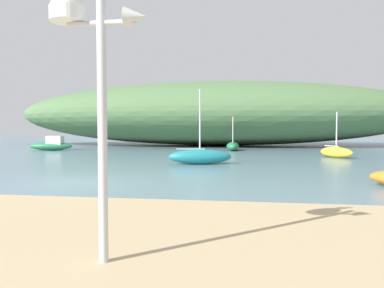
# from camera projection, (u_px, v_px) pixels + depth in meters

# --- Properties ---
(ground_plane) EXTENTS (120.00, 120.00, 0.00)m
(ground_plane) POSITION_uv_depth(u_px,v_px,m) (76.00, 182.00, 12.80)
(ground_plane) COLOR slate
(distant_hill) EXTENTS (44.92, 15.92, 6.92)m
(distant_hill) POSITION_uv_depth(u_px,v_px,m) (216.00, 114.00, 40.27)
(distant_hill) COLOR #517547
(distant_hill) RESTS_ON ground
(mast_structure) EXTENTS (1.24, 0.45, 3.44)m
(mast_structure) POSITION_uv_depth(u_px,v_px,m) (84.00, 44.00, 4.59)
(mast_structure) COLOR silver
(mast_structure) RESTS_ON beach_sand
(sailboat_off_point) EXTENTS (1.19, 2.89, 2.85)m
(sailboat_off_point) POSITION_uv_depth(u_px,v_px,m) (233.00, 146.00, 30.76)
(sailboat_off_point) COLOR #287A4C
(sailboat_off_point) RESTS_ON ground
(motorboat_mid_channel) EXTENTS (3.74, 1.49, 1.23)m
(motorboat_mid_channel) POSITION_uv_depth(u_px,v_px,m) (52.00, 145.00, 31.06)
(motorboat_mid_channel) COLOR #287A4C
(motorboat_mid_channel) RESTS_ON ground
(sailboat_west_reach) EXTENTS (2.08, 2.43, 2.94)m
(sailboat_west_reach) POSITION_uv_depth(u_px,v_px,m) (336.00, 152.00, 23.39)
(sailboat_west_reach) COLOR gold
(sailboat_west_reach) RESTS_ON ground
(sailboat_outer_mooring) EXTENTS (3.45, 1.62, 3.95)m
(sailboat_outer_mooring) POSITION_uv_depth(u_px,v_px,m) (200.00, 156.00, 19.23)
(sailboat_outer_mooring) COLOR teal
(sailboat_outer_mooring) RESTS_ON ground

